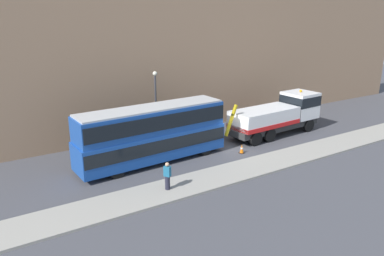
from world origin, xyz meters
The scene contains 8 objects.
ground_plane centered at (0.00, 0.00, 0.00)m, with size 120.00×120.00×0.00m, color #424247.
near_kerb centered at (0.00, -4.20, 0.07)m, with size 60.00×2.80×0.15m, color gray.
building_facade centered at (0.00, 6.68, 8.07)m, with size 60.00×1.50×16.00m.
recovery_tow_truck centered at (5.85, 0.53, 1.76)m, with size 10.20×3.10×3.67m.
double_decker_bus centered at (-6.37, 0.50, 2.23)m, with size 11.14×3.12×4.06m.
pedestrian_onlooker centered at (-7.76, -4.18, 0.99)m, with size 0.43×0.48×1.71m.
traffic_cone_near_bus centered at (0.09, -1.53, 0.34)m, with size 0.36×0.36×0.72m.
street_lamp centered at (-4.09, 4.48, 3.47)m, with size 0.36×0.36×5.83m.
Camera 1 is at (-17.16, -21.91, 10.10)m, focal length 34.62 mm.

